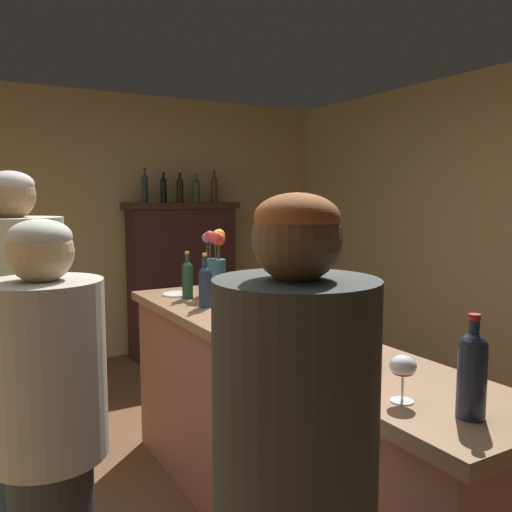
% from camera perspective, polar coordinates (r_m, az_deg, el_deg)
% --- Properties ---
extents(wall_back, '(5.72, 0.12, 2.63)m').
position_cam_1_polar(wall_back, '(5.44, -19.99, 2.81)').
color(wall_back, tan).
rests_on(wall_back, ground).
extents(bar_counter, '(0.53, 2.59, 1.01)m').
position_cam_1_polar(bar_counter, '(2.65, 1.59, -18.32)').
color(bar_counter, '#92584A').
rests_on(bar_counter, ground).
extents(display_cabinet, '(1.16, 0.36, 1.56)m').
position_cam_1_polar(display_cabinet, '(5.54, -7.88, -2.03)').
color(display_cabinet, '#341B1E').
rests_on(display_cabinet, ground).
extents(wine_bottle_chardonnay, '(0.07, 0.07, 0.30)m').
position_cam_1_polar(wine_bottle_chardonnay, '(2.95, -5.45, -3.07)').
color(wine_bottle_chardonnay, '#1C283A').
rests_on(wine_bottle_chardonnay, bar_counter).
extents(wine_bottle_riesling, '(0.07, 0.07, 0.28)m').
position_cam_1_polar(wine_bottle_riesling, '(3.22, -7.35, -2.36)').
color(wine_bottle_riesling, '#1A3C23').
rests_on(wine_bottle_riesling, bar_counter).
extents(wine_bottle_merlot, '(0.08, 0.08, 0.29)m').
position_cam_1_polar(wine_bottle_merlot, '(1.61, 22.12, -11.28)').
color(wine_bottle_merlot, '#20273A').
rests_on(wine_bottle_merlot, bar_counter).
extents(wine_bottle_malbec, '(0.07, 0.07, 0.33)m').
position_cam_1_polar(wine_bottle_malbec, '(1.98, 11.89, -7.40)').
color(wine_bottle_malbec, '#402C17').
rests_on(wine_bottle_malbec, bar_counter).
extents(wine_bottle_pinot, '(0.07, 0.07, 0.33)m').
position_cam_1_polar(wine_bottle_pinot, '(2.08, 6.47, -6.57)').
color(wine_bottle_pinot, '#4D2A16').
rests_on(wine_bottle_pinot, bar_counter).
extents(wine_glass_front, '(0.08, 0.08, 0.14)m').
position_cam_1_polar(wine_glass_front, '(1.67, 15.44, -11.51)').
color(wine_glass_front, white).
rests_on(wine_glass_front, bar_counter).
extents(wine_glass_mid, '(0.07, 0.07, 0.13)m').
position_cam_1_polar(wine_glass_mid, '(2.51, 5.19, -5.60)').
color(wine_glass_mid, white).
rests_on(wine_glass_mid, bar_counter).
extents(wine_glass_rear, '(0.08, 0.08, 0.14)m').
position_cam_1_polar(wine_glass_rear, '(2.76, -0.66, -4.26)').
color(wine_glass_rear, white).
rests_on(wine_glass_rear, bar_counter).
extents(wine_glass_spare, '(0.06, 0.06, 0.15)m').
position_cam_1_polar(wine_glass_spare, '(2.35, 8.50, -6.20)').
color(wine_glass_spare, white).
rests_on(wine_glass_spare, bar_counter).
extents(flower_arrangement, '(0.15, 0.17, 0.41)m').
position_cam_1_polar(flower_arrangement, '(3.32, -4.46, -0.94)').
color(flower_arrangement, '#2F5363').
rests_on(flower_arrangement, bar_counter).
extents(cheese_plate, '(0.19, 0.19, 0.01)m').
position_cam_1_polar(cheese_plate, '(3.35, -8.33, -4.07)').
color(cheese_plate, white).
rests_on(cheese_plate, bar_counter).
extents(display_bottle_left, '(0.06, 0.06, 0.34)m').
position_cam_1_polar(display_bottle_left, '(5.35, -11.79, 7.20)').
color(display_bottle_left, '#1F2F3D').
rests_on(display_bottle_left, display_cabinet).
extents(display_bottle_midleft, '(0.06, 0.06, 0.32)m').
position_cam_1_polar(display_bottle_midleft, '(5.41, -9.85, 7.12)').
color(display_bottle_midleft, black).
rests_on(display_bottle_midleft, display_cabinet).
extents(display_bottle_center, '(0.07, 0.07, 0.32)m').
position_cam_1_polar(display_bottle_center, '(5.48, -8.13, 7.16)').
color(display_bottle_center, black).
rests_on(display_bottle_center, display_cabinet).
extents(display_bottle_midright, '(0.08, 0.08, 0.29)m').
position_cam_1_polar(display_bottle_midright, '(5.55, -6.43, 7.08)').
color(display_bottle_midright, '#2F492C').
rests_on(display_bottle_midright, display_cabinet).
extents(display_bottle_right, '(0.07, 0.07, 0.34)m').
position_cam_1_polar(display_bottle_right, '(5.63, -4.48, 7.25)').
color(display_bottle_right, '#4D2B1D').
rests_on(display_bottle_right, display_cabinet).
extents(patron_in_navy, '(0.39, 0.39, 1.71)m').
position_cam_1_polar(patron_in_navy, '(2.41, -24.02, -10.55)').
color(patron_in_navy, '#20364C').
rests_on(patron_in_navy, ground).
extents(patron_in_grey, '(0.37, 0.37, 1.55)m').
position_cam_1_polar(patron_in_grey, '(1.92, -21.26, -17.74)').
color(patron_in_grey, '#2A2E33').
rests_on(patron_in_grey, ground).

